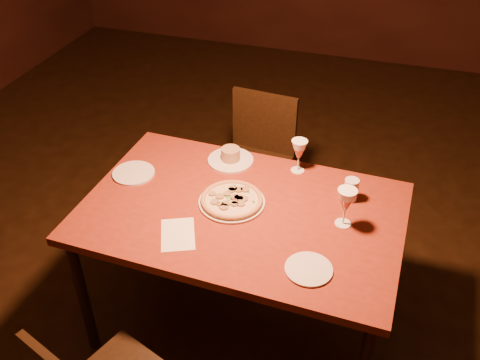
% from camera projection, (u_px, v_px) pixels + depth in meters
% --- Properties ---
extents(floor, '(7.00, 7.00, 0.00)m').
position_uv_depth(floor, '(260.00, 314.00, 2.82)').
color(floor, black).
rests_on(floor, ground).
extents(dining_table, '(1.43, 0.95, 0.75)m').
position_uv_depth(dining_table, '(242.00, 221.00, 2.39)').
color(dining_table, maroon).
rests_on(dining_table, floor).
extents(chair_far, '(0.43, 0.43, 0.83)m').
position_uv_depth(chair_far, '(257.00, 156.00, 3.20)').
color(chair_far, black).
rests_on(chair_far, floor).
extents(pizza_plate, '(0.30, 0.30, 0.03)m').
position_uv_depth(pizza_plate, '(232.00, 200.00, 2.38)').
color(pizza_plate, silver).
rests_on(pizza_plate, dining_table).
extents(ramekin_saucer, '(0.23, 0.23, 0.07)m').
position_uv_depth(ramekin_saucer, '(231.00, 157.00, 2.64)').
color(ramekin_saucer, silver).
rests_on(ramekin_saucer, dining_table).
extents(wine_glass_far, '(0.08, 0.08, 0.17)m').
position_uv_depth(wine_glass_far, '(299.00, 156.00, 2.54)').
color(wine_glass_far, '#BC6B4E').
rests_on(wine_glass_far, dining_table).
extents(wine_glass_right, '(0.08, 0.08, 0.18)m').
position_uv_depth(wine_glass_right, '(345.00, 207.00, 2.22)').
color(wine_glass_right, '#BC6B4E').
rests_on(wine_glass_right, dining_table).
extents(water_tumbler, '(0.06, 0.06, 0.11)m').
position_uv_depth(water_tumbler, '(351.00, 190.00, 2.38)').
color(water_tumbler, silver).
rests_on(water_tumbler, dining_table).
extents(side_plate_left, '(0.20, 0.20, 0.01)m').
position_uv_depth(side_plate_left, '(134.00, 173.00, 2.56)').
color(side_plate_left, silver).
rests_on(side_plate_left, dining_table).
extents(side_plate_near, '(0.19, 0.19, 0.01)m').
position_uv_depth(side_plate_near, '(309.00, 269.00, 2.05)').
color(side_plate_near, silver).
rests_on(side_plate_near, dining_table).
extents(menu_card, '(0.21, 0.24, 0.00)m').
position_uv_depth(menu_card, '(178.00, 234.00, 2.22)').
color(menu_card, white).
rests_on(menu_card, dining_table).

